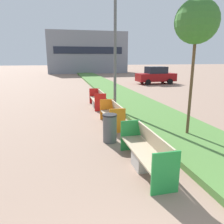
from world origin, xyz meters
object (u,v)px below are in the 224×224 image
Objects in this scene: bench_red_frame at (98,101)px; sapling_tree_near at (197,22)px; bench_green_frame at (146,154)px; street_lamp_post at (115,20)px; parked_car_distant at (156,75)px; bench_orange_frame at (112,117)px; litter_bin at (110,128)px.

bench_red_frame is 7.06m from sapling_tree_near.
sapling_tree_near reaches higher than bench_green_frame.
parked_car_distant is (7.50, 11.73, -3.58)m from street_lamp_post.
sapling_tree_near is (2.25, -2.04, 3.48)m from bench_orange_frame.
bench_red_frame is 0.26× the size of street_lamp_post.
sapling_tree_near is at bearing -42.23° from bench_orange_frame.
street_lamp_post is (0.61, -1.64, 4.12)m from bench_red_frame.
bench_orange_frame is at bearing 137.77° from sapling_tree_near.
bench_green_frame is at bearing -75.43° from litter_bin.
bench_red_frame is 2.25× the size of litter_bin.
street_lamp_post is at bearing 111.79° from sapling_tree_near.
bench_orange_frame is 0.24× the size of street_lamp_post.
street_lamp_post is 14.38m from parked_car_distant.
litter_bin is at bearing 104.57° from bench_green_frame.
parked_car_distant is (8.11, 13.78, 0.55)m from bench_orange_frame.
bench_orange_frame is at bearing -90.03° from bench_red_frame.
street_lamp_post is (1.12, 3.83, 4.01)m from litter_bin.
bench_orange_frame is 2.09× the size of litter_bin.
litter_bin is at bearing 174.69° from sapling_tree_near.
parked_car_distant is at bearing 59.51° from bench_orange_frame.
street_lamp_post is at bearing -125.10° from parked_car_distant.
bench_red_frame is 12.96m from parked_car_distant.
litter_bin is at bearing -106.32° from street_lamp_post.
street_lamp_post is (0.61, 5.79, 4.11)m from bench_green_frame.
litter_bin reaches higher than bench_green_frame.
bench_green_frame is 2.47× the size of litter_bin.
bench_green_frame is 1.10× the size of bench_red_frame.
bench_red_frame is 0.50× the size of parked_car_distant.
bench_orange_frame is 16.00m from parked_car_distant.
parked_car_distant is at bearing 69.64° from sapling_tree_near.
bench_red_frame is 0.47× the size of sapling_tree_near.
street_lamp_post is (0.61, 2.04, 4.12)m from bench_orange_frame.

